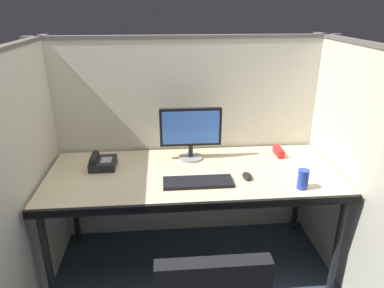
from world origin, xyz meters
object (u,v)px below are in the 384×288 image
(computer_mouse, at_px, (247,176))
(soda_can, at_px, (303,179))
(desk, at_px, (193,180))
(monitor_center, at_px, (191,130))
(desk_phone, at_px, (102,163))
(red_stapler, at_px, (279,151))
(keyboard_main, at_px, (198,182))

(computer_mouse, height_order, soda_can, soda_can)
(desk, bearing_deg, monitor_center, 88.64)
(monitor_center, xyz_separation_m, soda_can, (0.63, -0.49, -0.15))
(desk_phone, bearing_deg, computer_mouse, -14.58)
(monitor_center, bearing_deg, red_stapler, 0.70)
(desk_phone, bearing_deg, soda_can, -17.90)
(desk, distance_m, computer_mouse, 0.36)
(red_stapler, relative_size, soda_can, 1.23)
(soda_can, bearing_deg, desk, 157.74)
(desk, xyz_separation_m, red_stapler, (0.65, 0.24, 0.08))
(keyboard_main, relative_size, desk_phone, 2.26)
(desk, xyz_separation_m, computer_mouse, (0.34, -0.10, 0.07))
(desk, distance_m, monitor_center, 0.35)
(computer_mouse, bearing_deg, desk_phone, 165.42)
(keyboard_main, distance_m, red_stapler, 0.74)
(soda_can, bearing_deg, keyboard_main, 169.87)
(desk, xyz_separation_m, monitor_center, (0.01, 0.23, 0.27))
(computer_mouse, relative_size, desk_phone, 0.51)
(computer_mouse, relative_size, soda_can, 0.79)
(desk_phone, bearing_deg, desk, -13.05)
(keyboard_main, bearing_deg, computer_mouse, 8.09)
(computer_mouse, distance_m, desk_phone, 0.97)
(soda_can, distance_m, desk_phone, 1.30)
(desk, relative_size, monitor_center, 4.42)
(keyboard_main, xyz_separation_m, desk_phone, (-0.62, 0.29, 0.02))
(desk, relative_size, desk_phone, 10.00)
(computer_mouse, bearing_deg, monitor_center, 134.64)
(monitor_center, distance_m, soda_can, 0.82)
(keyboard_main, height_order, desk_phone, desk_phone)
(desk, distance_m, keyboard_main, 0.16)
(keyboard_main, xyz_separation_m, computer_mouse, (0.32, 0.05, 0.01))
(red_stapler, height_order, soda_can, soda_can)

